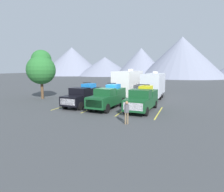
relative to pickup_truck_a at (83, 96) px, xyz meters
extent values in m
plane|color=#3F4244|center=(3.16, -0.08, -1.17)|extent=(240.00, 240.00, 0.00)
cube|color=black|center=(-0.01, -0.25, -0.31)|extent=(2.30, 5.41, 0.88)
cube|color=black|center=(-0.12, -2.15, 0.17)|extent=(2.00, 1.59, 0.08)
cube|color=black|center=(-0.04, -0.72, 0.53)|extent=(1.96, 1.48, 0.80)
cube|color=slate|center=(-0.07, -1.27, 0.57)|extent=(1.77, 0.32, 0.59)
cube|color=black|center=(0.07, 1.18, 0.45)|extent=(2.10, 2.55, 0.64)
cube|color=silver|center=(-0.16, -2.86, -0.26)|extent=(1.70, 0.16, 0.61)
cylinder|color=black|center=(0.80, -2.10, -0.75)|extent=(0.33, 0.86, 0.84)
cylinder|color=black|center=(-1.04, -1.99, -0.75)|extent=(0.33, 0.86, 0.84)
cylinder|color=black|center=(1.01, 1.50, -0.75)|extent=(0.33, 0.86, 0.84)
cylinder|color=black|center=(-0.83, 1.61, -0.75)|extent=(0.33, 0.86, 0.84)
cube|color=blue|center=(0.07, 1.18, 1.00)|extent=(1.19, 1.62, 0.45)
cylinder|color=black|center=(0.49, 0.62, 0.99)|extent=(0.20, 0.45, 0.44)
cylinder|color=black|center=(-0.41, 0.67, 0.99)|extent=(0.20, 0.45, 0.44)
cylinder|color=black|center=(0.55, 1.69, 0.99)|extent=(0.20, 0.45, 0.44)
cylinder|color=black|center=(-0.35, 1.74, 0.99)|extent=(0.20, 0.45, 0.44)
cube|color=black|center=(0.04, 0.74, 1.37)|extent=(1.00, 0.14, 0.08)
cube|color=#144723|center=(2.98, -0.35, -0.23)|extent=(2.27, 5.89, 0.97)
cube|color=#144723|center=(2.86, -2.44, 0.29)|extent=(1.96, 1.72, 0.08)
cube|color=#144723|center=(2.95, -0.87, 0.62)|extent=(1.91, 1.61, 0.73)
cube|color=slate|center=(2.92, -1.48, 0.65)|extent=(1.72, 0.31, 0.54)
cube|color=#144723|center=(3.07, 1.21, 0.52)|extent=(2.05, 2.77, 0.53)
cube|color=silver|center=(2.82, -3.21, -0.18)|extent=(1.65, 0.15, 0.68)
cylinder|color=black|center=(3.76, -2.37, -0.72)|extent=(0.33, 0.92, 0.90)
cylinder|color=black|center=(1.98, -2.27, -0.72)|extent=(0.33, 0.92, 0.90)
cylinder|color=black|center=(3.98, 1.56, -0.72)|extent=(0.33, 0.92, 0.90)
cylinder|color=black|center=(2.20, 1.66, -0.72)|extent=(0.33, 0.92, 0.90)
cube|color=blue|center=(3.07, 1.21, 1.00)|extent=(1.16, 1.76, 0.45)
cylinder|color=black|center=(3.47, 0.60, 1.00)|extent=(0.20, 0.45, 0.44)
cylinder|color=black|center=(2.60, 0.65, 1.00)|extent=(0.20, 0.45, 0.44)
cylinder|color=black|center=(3.54, 1.77, 1.00)|extent=(0.20, 0.45, 0.44)
cylinder|color=black|center=(2.66, 1.82, 1.00)|extent=(0.20, 0.45, 0.44)
cube|color=black|center=(3.04, 0.73, 1.38)|extent=(0.98, 0.13, 0.08)
cube|color=#144723|center=(6.55, -0.20, -0.29)|extent=(2.36, 5.69, 0.95)
cube|color=#144723|center=(6.43, -2.20, 0.22)|extent=(2.06, 1.67, 0.08)
cube|color=#144723|center=(6.52, -0.70, 0.58)|extent=(2.01, 1.56, 0.80)
cube|color=slate|center=(6.49, -1.28, 0.62)|extent=(1.82, 0.33, 0.59)
cube|color=#144723|center=(6.63, 1.31, 0.45)|extent=(2.15, 2.68, 0.54)
cube|color=silver|center=(6.39, -2.95, -0.24)|extent=(1.75, 0.16, 0.66)
cylinder|color=black|center=(7.38, -2.15, -0.77)|extent=(0.32, 0.82, 0.80)
cylinder|color=black|center=(5.50, -2.04, -0.77)|extent=(0.32, 0.82, 0.80)
cylinder|color=black|center=(7.60, 1.64, -0.77)|extent=(0.32, 0.82, 0.80)
cylinder|color=black|center=(5.71, 1.75, -0.77)|extent=(0.32, 0.82, 0.80)
cube|color=yellow|center=(6.63, 1.31, 0.94)|extent=(1.22, 1.70, 0.45)
cylinder|color=black|center=(7.06, 0.72, 0.94)|extent=(0.20, 0.45, 0.44)
cylinder|color=black|center=(6.14, 0.77, 0.94)|extent=(0.20, 0.45, 0.44)
cylinder|color=black|center=(7.12, 1.84, 0.94)|extent=(0.20, 0.45, 0.44)
cylinder|color=black|center=(6.20, 1.90, 0.94)|extent=(0.20, 0.45, 0.44)
cube|color=black|center=(6.61, 0.85, 1.32)|extent=(1.03, 0.14, 0.08)
cube|color=gold|center=(-1.93, -0.45, -1.16)|extent=(0.12, 5.50, 0.01)
cube|color=gold|center=(1.46, -0.45, -1.16)|extent=(0.12, 5.50, 0.01)
cube|color=gold|center=(4.86, -0.45, -1.16)|extent=(0.12, 5.50, 0.01)
cube|color=gold|center=(8.25, -0.45, -1.16)|extent=(0.12, 5.50, 0.01)
cube|color=white|center=(2.78, 8.22, 0.96)|extent=(2.39, 7.96, 3.19)
cube|color=#595960|center=(1.58, 8.22, 1.12)|extent=(0.03, 7.64, 0.24)
cube|color=silver|center=(2.78, 9.42, 2.70)|extent=(0.60, 0.70, 0.30)
cube|color=#333333|center=(2.79, 3.64, -0.85)|extent=(0.12, 1.20, 0.12)
cylinder|color=black|center=(3.88, 7.27, -0.79)|extent=(0.22, 0.76, 0.76)
cylinder|color=black|center=(1.69, 7.27, -0.79)|extent=(0.22, 0.76, 0.76)
cylinder|color=black|center=(3.88, 9.18, -0.79)|extent=(0.22, 0.76, 0.76)
cylinder|color=black|center=(1.69, 9.18, -0.79)|extent=(0.22, 0.76, 0.76)
cube|color=silver|center=(6.35, 8.44, 0.79)|extent=(2.31, 7.40, 2.86)
cube|color=#595960|center=(5.19, 8.44, 0.94)|extent=(0.03, 7.10, 0.24)
cube|color=silver|center=(6.35, 9.55, 2.38)|extent=(0.60, 0.70, 0.30)
cube|color=#333333|center=(6.36, 4.15, -0.85)|extent=(0.12, 1.20, 0.12)
cylinder|color=black|center=(7.42, 7.56, -0.79)|extent=(0.22, 0.76, 0.76)
cylinder|color=black|center=(5.29, 7.55, -0.79)|extent=(0.22, 0.76, 0.76)
cylinder|color=black|center=(7.41, 9.33, -0.79)|extent=(0.22, 0.76, 0.76)
cylinder|color=black|center=(5.29, 9.33, -0.79)|extent=(0.22, 0.76, 0.76)
cylinder|color=#726047|center=(6.55, -5.08, -0.73)|extent=(0.13, 0.13, 0.88)
cylinder|color=#726047|center=(6.41, -5.20, -0.73)|extent=(0.13, 0.13, 0.88)
cube|color=#4C4C51|center=(6.48, -5.14, 0.03)|extent=(0.33, 0.32, 0.62)
sphere|color=#9E704C|center=(6.48, -5.14, 0.46)|extent=(0.24, 0.24, 0.24)
cylinder|color=#4C4C51|center=(6.59, -5.05, 0.00)|extent=(0.10, 0.10, 0.56)
cylinder|color=#4C4C51|center=(6.37, -5.23, 0.00)|extent=(0.10, 0.10, 0.56)
cylinder|color=brown|center=(-7.81, 2.62, 0.31)|extent=(0.36, 0.36, 2.95)
sphere|color=#286B2D|center=(-7.81, 2.62, 2.74)|extent=(3.84, 3.84, 3.84)
sphere|color=#286B2D|center=(-8.00, 2.98, 4.09)|extent=(2.69, 2.69, 2.69)
cone|color=gray|center=(-51.50, 80.05, 6.71)|extent=(36.16, 36.16, 15.76)
cone|color=gray|center=(-30.70, 79.06, 3.77)|extent=(30.53, 30.53, 9.87)
cone|color=gray|center=(-10.08, 74.17, 5.54)|extent=(25.75, 25.75, 13.42)
cone|color=gray|center=(8.06, 70.80, 7.40)|extent=(35.68, 35.68, 17.14)
camera|label=1|loc=(10.55, -18.94, 3.02)|focal=31.59mm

